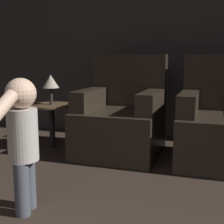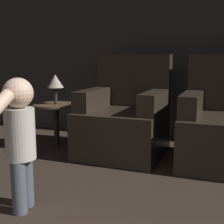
{
  "view_description": "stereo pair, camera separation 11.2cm",
  "coord_description": "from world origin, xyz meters",
  "px_view_note": "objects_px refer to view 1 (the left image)",
  "views": [
    {
      "loc": [
        0.83,
        0.72,
        0.97
      ],
      "look_at": [
        0.08,
        3.0,
        0.56
      ],
      "focal_mm": 50.0,
      "sensor_mm": 36.0,
      "label": 1
    },
    {
      "loc": [
        0.93,
        0.76,
        0.97
      ],
      "look_at": [
        0.08,
        3.0,
        0.56
      ],
      "focal_mm": 50.0,
      "sensor_mm": 36.0,
      "label": 2
    }
  ],
  "objects_px": {
    "armchair_right": "(223,126)",
    "lamp": "(51,82)",
    "person_toddler": "(22,135)",
    "armchair_left": "(122,120)"
  },
  "relations": [
    {
      "from": "person_toddler",
      "to": "lamp",
      "type": "bearing_deg",
      "value": 11.07
    },
    {
      "from": "armchair_left",
      "to": "armchair_right",
      "type": "bearing_deg",
      "value": 0.45
    },
    {
      "from": "armchair_left",
      "to": "lamp",
      "type": "relative_size",
      "value": 3.16
    },
    {
      "from": "armchair_right",
      "to": "person_toddler",
      "type": "relative_size",
      "value": 1.18
    },
    {
      "from": "person_toddler",
      "to": "armchair_left",
      "type": "bearing_deg",
      "value": -19.9
    },
    {
      "from": "armchair_left",
      "to": "armchair_right",
      "type": "distance_m",
      "value": 0.99
    },
    {
      "from": "armchair_right",
      "to": "lamp",
      "type": "xyz_separation_m",
      "value": [
        -1.76,
        -0.06,
        0.37
      ]
    },
    {
      "from": "armchair_left",
      "to": "lamp",
      "type": "xyz_separation_m",
      "value": [
        -0.78,
        -0.06,
        0.37
      ]
    },
    {
      "from": "armchair_left",
      "to": "person_toddler",
      "type": "relative_size",
      "value": 1.18
    },
    {
      "from": "armchair_left",
      "to": "person_toddler",
      "type": "bearing_deg",
      "value": -98.4
    }
  ]
}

